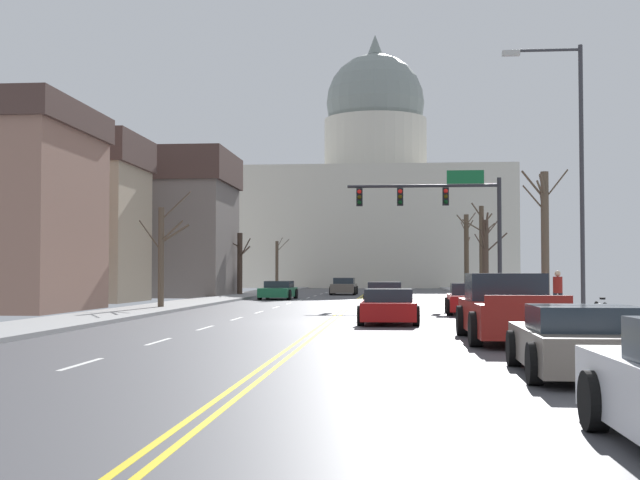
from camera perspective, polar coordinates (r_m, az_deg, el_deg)
ground at (r=29.27m, az=0.57°, el=-5.42°), size 20.00×180.00×0.20m
signal_gantry at (r=44.93m, az=8.19°, el=2.17°), size 7.91×0.41×6.82m
street_lamp_right at (r=28.83m, az=16.29°, el=5.23°), size 2.55×0.24×8.85m
capitol_building at (r=102.50m, az=3.69°, el=2.39°), size 30.89×19.88×30.11m
sedan_near_00 at (r=41.53m, az=4.24°, el=-3.69°), size 2.09×4.75×1.23m
sedan_near_01 at (r=35.45m, az=9.89°, el=-3.90°), size 2.06×4.36×1.25m
sedan_near_02 at (r=28.55m, az=4.56°, el=-4.42°), size 1.96×4.22×1.15m
pickup_truck_near_03 at (r=21.88m, az=12.36°, el=-4.58°), size 2.33×5.78×1.66m
sedan_near_04 at (r=14.76m, az=16.80°, el=-6.50°), size 2.08×4.28×1.15m
sedan_oncoming_00 at (r=54.43m, az=-2.77°, el=-3.36°), size 2.17×4.44×1.15m
sedan_oncoming_01 at (r=65.82m, az=1.60°, el=-3.10°), size 2.00×4.71×1.28m
flank_building_00 at (r=78.99m, az=-10.58°, el=0.19°), size 13.22×6.99×9.66m
flank_building_01 at (r=61.98m, az=-11.69°, el=1.05°), size 12.84×8.84×10.07m
flank_building_02 at (r=52.55m, az=-18.12°, el=1.40°), size 12.10×6.74×9.58m
bare_tree_00 at (r=34.27m, az=14.62°, el=0.22°), size 1.69×2.22×5.55m
bare_tree_01 at (r=39.63m, az=-10.39°, el=-0.88°), size 2.58×1.30×5.19m
bare_tree_02 at (r=64.66m, az=10.63°, el=-0.49°), size 2.52×1.75×6.70m
bare_tree_03 at (r=62.29m, az=-5.30°, el=-1.48°), size 1.85×2.47×4.39m
bare_tree_04 at (r=71.62m, az=9.65°, el=-0.76°), size 1.79×2.22×6.56m
bare_tree_05 at (r=80.46m, az=-2.86°, el=-1.60°), size 1.43×1.84×4.86m
bare_tree_06 at (r=54.30m, az=10.89°, el=-1.03°), size 2.06×2.49×5.17m
pedestrian_00 at (r=32.66m, az=15.43°, el=-3.22°), size 0.35×0.34×1.61m
pedestrian_01 at (r=36.03m, az=14.61°, el=-3.13°), size 0.35×0.34×1.61m
bicycle_parked at (r=26.54m, az=18.06°, el=-4.63°), size 0.12×1.77×0.85m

